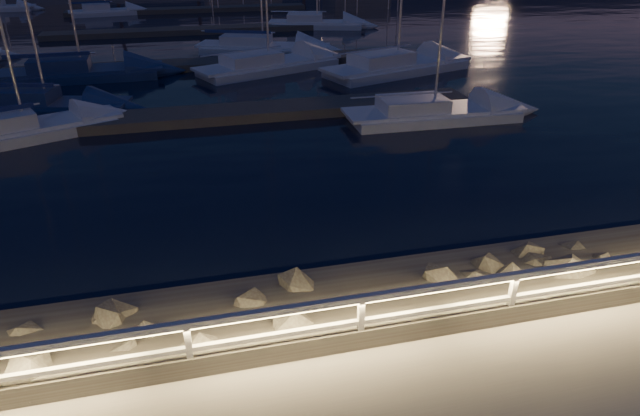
# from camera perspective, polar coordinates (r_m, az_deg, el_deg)

# --- Properties ---
(ground) EXTENTS (400.00, 400.00, 0.00)m
(ground) POSITION_cam_1_polar(r_m,az_deg,el_deg) (10.47, -1.38, -14.26)
(ground) COLOR #9A948B
(ground) RESTS_ON ground
(harbor_water) EXTENTS (400.00, 440.00, 0.60)m
(harbor_water) POSITION_cam_1_polar(r_m,az_deg,el_deg) (39.78, -11.72, 14.68)
(harbor_water) COLOR black
(harbor_water) RESTS_ON ground
(guard_rail) EXTENTS (44.11, 0.12, 1.06)m
(guard_rail) POSITION_cam_1_polar(r_m,az_deg,el_deg) (9.97, -1.81, -10.95)
(guard_rail) COLOR white
(guard_rail) RESTS_ON ground
(floating_docks) EXTENTS (22.00, 36.00, 0.40)m
(floating_docks) POSITION_cam_1_polar(r_m,az_deg,el_deg) (40.93, -11.91, 15.80)
(floating_docks) COLOR #5D554D
(floating_docks) RESTS_ON ground
(sailboat_b) EXTENTS (7.18, 3.69, 11.80)m
(sailboat_b) POSITION_cam_1_polar(r_m,az_deg,el_deg) (28.00, -25.95, 9.34)
(sailboat_b) COLOR navy
(sailboat_b) RESTS_ON ground
(sailboat_c) EXTENTS (8.31, 2.68, 13.99)m
(sailboat_c) POSITION_cam_1_polar(r_m,az_deg,el_deg) (33.68, -23.05, 12.47)
(sailboat_c) COLOR navy
(sailboat_c) RESTS_ON ground
(sailboat_d) EXTENTS (7.66, 2.50, 12.83)m
(sailboat_d) POSITION_cam_1_polar(r_m,az_deg,el_deg) (24.69, 10.87, 9.47)
(sailboat_d) COLOR silver
(sailboat_d) RESTS_ON ground
(sailboat_f) EXTENTS (7.21, 4.49, 11.95)m
(sailboat_f) POSITION_cam_1_polar(r_m,az_deg,el_deg) (24.87, -27.80, 7.03)
(sailboat_f) COLOR silver
(sailboat_f) RESTS_ON ground
(sailboat_g) EXTENTS (9.23, 5.23, 15.12)m
(sailboat_g) POSITION_cam_1_polar(r_m,az_deg,el_deg) (32.70, 7.41, 13.98)
(sailboat_g) COLOR silver
(sailboat_g) RESTS_ON ground
(sailboat_h) EXTENTS (8.74, 5.34, 14.35)m
(sailboat_h) POSITION_cam_1_polar(r_m,az_deg,el_deg) (33.01, -5.50, 14.13)
(sailboat_h) COLOR silver
(sailboat_h) RESTS_ON ground
(sailboat_k) EXTENTS (7.86, 4.21, 12.86)m
(sailboat_k) POSITION_cam_1_polar(r_m,az_deg,el_deg) (47.69, -0.56, 18.05)
(sailboat_k) COLOR silver
(sailboat_k) RESTS_ON ground
(sailboat_l) EXTENTS (8.64, 5.32, 14.19)m
(sailboat_l) POSITION_cam_1_polar(r_m,az_deg,el_deg) (38.21, -6.06, 15.79)
(sailboat_l) COLOR silver
(sailboat_l) RESTS_ON ground
(sailboat_n) EXTENTS (6.68, 2.86, 11.04)m
(sailboat_n) POSITION_cam_1_polar(r_m,az_deg,el_deg) (58.06, -20.76, 17.96)
(sailboat_n) COLOR silver
(sailboat_n) RESTS_ON ground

